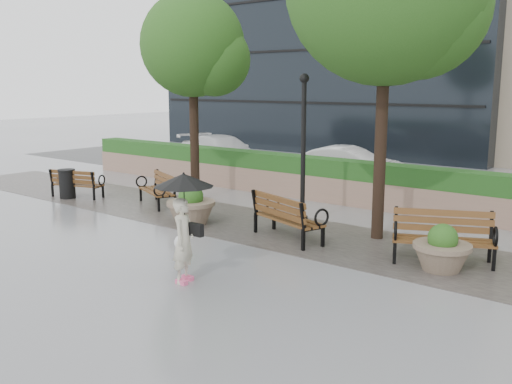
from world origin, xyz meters
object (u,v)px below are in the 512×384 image
Objects in this scene: planter_left at (191,208)px; bench_2 at (287,226)px; trash_bin at (67,185)px; planter_right at (442,252)px; bench_0 at (77,189)px; car_right at (349,165)px; car_left at (222,152)px; bench_3 at (442,248)px; pedestrian at (184,217)px; lamppost at (303,161)px; bench_1 at (158,196)px.

bench_2 is at bearing 6.43° from planter_left.
planter_right is at bearing 1.92° from trash_bin.
planter_left is (5.47, -0.24, 0.15)m from bench_0.
car_right reaches higher than bench_2.
bench_3 is at bearing -106.10° from car_left.
pedestrian is (2.99, -11.39, 0.56)m from car_right.
planter_left is 3.20m from lamppost.
planter_left is 0.63× the size of pedestrian.
bench_1 is 1.52× the size of planter_left.
planter_left is (2.48, -1.03, 0.13)m from bench_1.
bench_1 is 5.19m from lamppost.
car_right reaches higher than planter_right.
lamppost is 0.94× the size of car_right.
bench_3 reaches higher than planter_right.
car_left reaches higher than planter_right.
pedestrian reaches higher than bench_1.
bench_0 is 9.67m from car_right.
car_left reaches higher than planter_left.
trash_bin is 8.09m from car_left.
trash_bin is at bearing 20.33° from bench_2.
pedestrian is (8.58, -3.50, 0.97)m from bench_0.
trash_bin is 0.23× the size of lamppost.
pedestrian is at bearing 111.27° from bench_2.
lamppost is at bearing -54.03° from bench_2.
lamppost is 0.78× the size of car_left.
car_left is at bearing 125.19° from bench_3.
trash_bin is (-3.12, -1.08, 0.16)m from bench_1.
lamppost is at bearing -168.68° from car_right.
bench_0 is 2.03× the size of trash_bin.
planter_left is at bearing 162.30° from bench_3.
car_left is 14.57m from pedestrian.
bench_1 is at bearing -174.03° from lamppost.
car_right reaches higher than bench_3.
bench_2 reaches higher than bench_1.
bench_2 is 0.55× the size of lamppost.
pedestrian is (-3.51, -3.62, 0.87)m from planter_right.
car_left is at bearing 142.99° from lamppost.
lamppost is 1.92× the size of pedestrian.
pedestrian reaches higher than bench_2.
planter_left is at bearing -148.09° from lamppost.
trash_bin is at bearing 159.17° from bench_3.
planter_right is 0.29× the size of lamppost.
car_left is (-8.99, 7.70, 0.40)m from bench_2.
car_right is (-6.34, 7.30, 0.37)m from bench_3.
pedestrian is (0.22, -3.58, 0.92)m from bench_2.
car_right reaches higher than planter_left.
bench_2 is 11.84m from car_left.
lamppost reaches higher than bench_1.
bench_1 is at bearing 19.10° from trash_bin.
bench_3 is at bearing -58.92° from pedestrian.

